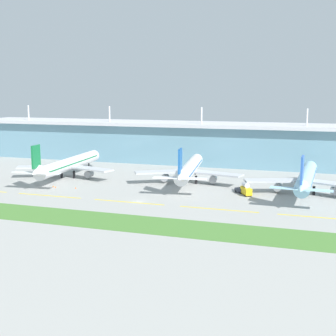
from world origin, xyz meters
The scene contains 15 objects.
ground_plane centered at (0.00, 0.00, 0.00)m, with size 600.00×600.00×0.00m, color #9E9E99.
terminal_building centered at (0.00, 99.27, 11.77)m, with size 288.00×34.00×32.14m.
airliner_near centered at (-50.01, 35.56, 6.46)m, with size 48.60×70.35×18.90m.
airliner_middle centered at (8.31, 40.49, 6.45)m, with size 48.28×65.81×18.90m.
airliner_far centered at (58.71, 33.54, 6.45)m, with size 48.78×64.59×18.90m.
taxiway_stripe_mid_west centered at (-37.00, -2.09, 0.02)m, with size 28.00×0.70×0.04m, color yellow.
taxiway_stripe_centre centered at (-3.00, -2.09, 0.02)m, with size 28.00×0.70×0.04m, color yellow.
taxiway_stripe_mid_east centered at (31.00, -2.09, 0.02)m, with size 28.00×0.70×0.04m, color yellow.
taxiway_stripe_east centered at (65.00, -2.09, 0.02)m, with size 28.00×0.70×0.04m, color yellow.
grass_verge centered at (0.00, -27.64, 0.05)m, with size 300.00×18.00×0.10m, color #477A33.
fuel_truck centered at (36.35, 23.91, 2.26)m, with size 5.68×7.58×4.95m.
pushback_tug centered at (33.40, 27.41, 1.10)m, with size 4.82×4.80×1.85m.
safety_cone_left_wingtip centered at (-44.87, 13.39, 0.35)m, with size 0.56×0.56×0.70m, color orange.
safety_cone_nose_front centered at (-34.06, 13.54, 0.35)m, with size 0.56×0.56×0.70m, color orange.
safety_cone_right_wingtip centered at (-43.05, 12.27, 0.35)m, with size 0.56×0.56×0.70m, color orange.
Camera 1 is at (63.90, -156.55, 40.31)m, focal length 49.63 mm.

